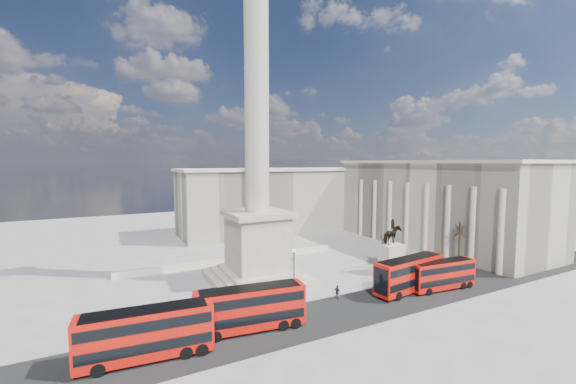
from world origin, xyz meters
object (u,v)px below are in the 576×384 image
(nelsons_column, at_px, (257,197))
(red_bus_c, at_px, (410,274))
(equestrian_statue, at_px, (392,254))
(victorian_lamp, at_px, (294,266))
(pedestrian_walking, at_px, (389,283))
(pedestrian_standing, at_px, (434,272))
(pedestrian_crossing, at_px, (337,292))
(red_bus_b, at_px, (251,308))
(red_bus_a, at_px, (148,333))
(red_bus_d, at_px, (442,274))

(nelsons_column, relative_size, red_bus_c, 4.09)
(nelsons_column, distance_m, equestrian_statue, 24.00)
(victorian_lamp, relative_size, pedestrian_walking, 3.80)
(pedestrian_standing, relative_size, pedestrian_crossing, 0.96)
(red_bus_b, bearing_deg, pedestrian_standing, 12.35)
(red_bus_c, xyz_separation_m, pedestrian_walking, (-1.61, 2.34, -1.76))
(victorian_lamp, height_order, pedestrian_walking, victorian_lamp)
(red_bus_b, bearing_deg, red_bus_a, -167.87)
(victorian_lamp, distance_m, pedestrian_crossing, 7.15)
(red_bus_a, height_order, pedestrian_standing, red_bus_a)
(red_bus_c, bearing_deg, red_bus_d, -25.27)
(red_bus_c, relative_size, equestrian_statue, 1.35)
(nelsons_column, xyz_separation_m, red_bus_c, (17.36, -13.84, -10.38))
(equestrian_statue, bearing_deg, pedestrian_walking, -136.40)
(red_bus_d, distance_m, pedestrian_crossing, 15.99)
(red_bus_d, bearing_deg, red_bus_b, -176.59)
(pedestrian_crossing, bearing_deg, victorian_lamp, 16.08)
(red_bus_d, relative_size, pedestrian_walking, 6.77)
(red_bus_c, bearing_deg, victorian_lamp, 143.53)
(red_bus_d, distance_m, equestrian_statue, 8.98)
(equestrian_statue, xyz_separation_m, pedestrian_standing, (4.21, -4.93, -2.26))
(red_bus_a, relative_size, red_bus_d, 1.14)
(pedestrian_walking, bearing_deg, nelsons_column, 120.02)
(pedestrian_standing, distance_m, pedestrian_crossing, 18.50)
(nelsons_column, distance_m, red_bus_d, 28.99)
(nelsons_column, bearing_deg, pedestrian_standing, -24.58)
(victorian_lamp, relative_size, pedestrian_crossing, 3.09)
(red_bus_d, xyz_separation_m, victorian_lamp, (-18.91, 9.64, 1.28))
(nelsons_column, bearing_deg, red_bus_d, -34.91)
(victorian_lamp, relative_size, pedestrian_standing, 3.21)
(nelsons_column, relative_size, red_bus_b, 4.12)
(pedestrian_walking, bearing_deg, red_bus_d, -55.57)
(red_bus_b, distance_m, pedestrian_walking, 22.76)
(red_bus_b, bearing_deg, pedestrian_walking, 14.52)
(nelsons_column, distance_m, red_bus_c, 24.51)
(equestrian_statue, distance_m, pedestrian_crossing, 15.28)
(red_bus_a, xyz_separation_m, pedestrian_crossing, (23.90, 3.86, -1.57))
(red_bus_a, bearing_deg, red_bus_d, 4.96)
(red_bus_a, distance_m, red_bus_b, 10.55)
(red_bus_a, distance_m, red_bus_c, 34.66)
(equestrian_statue, xyz_separation_m, pedestrian_walking, (-5.18, -4.93, -2.40))
(red_bus_b, relative_size, victorian_lamp, 2.05)
(red_bus_a, height_order, red_bus_d, red_bus_a)
(pedestrian_crossing, bearing_deg, pedestrian_standing, -105.13)
(red_bus_d, relative_size, pedestrian_crossing, 5.52)
(nelsons_column, height_order, pedestrian_crossing, nelsons_column)
(victorian_lamp, bearing_deg, red_bus_d, -27.00)
(red_bus_c, bearing_deg, nelsons_column, 134.58)
(pedestrian_standing, bearing_deg, red_bus_d, 8.88)
(red_bus_d, xyz_separation_m, pedestrian_crossing, (-15.45, 3.92, -1.25))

